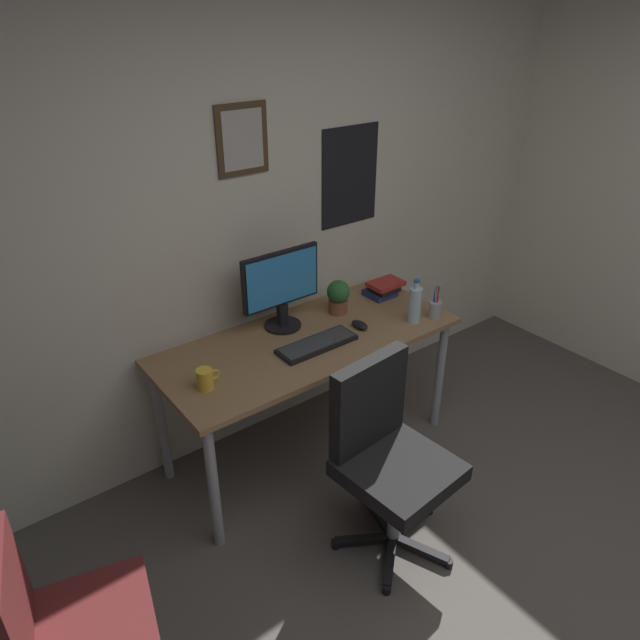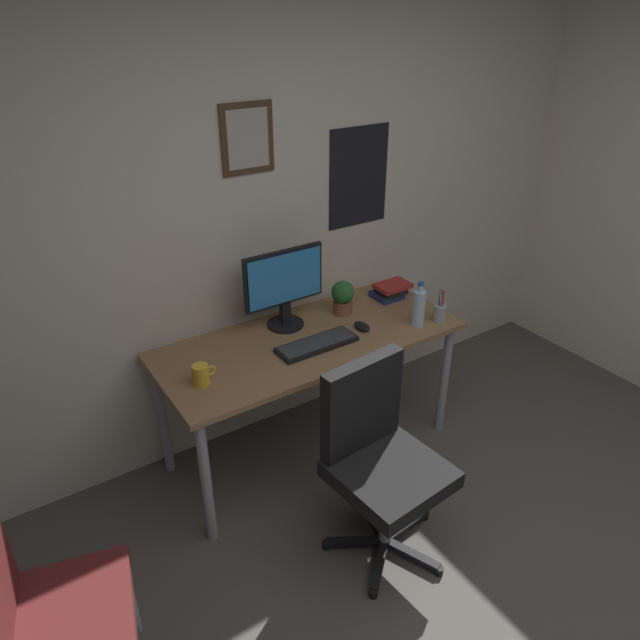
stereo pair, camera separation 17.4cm
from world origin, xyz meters
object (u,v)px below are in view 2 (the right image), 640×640
at_px(potted_plant, 343,296).
at_px(pen_cup, 440,312).
at_px(office_chair, 378,453).
at_px(computer_mouse, 362,326).
at_px(monitor, 284,285).
at_px(book_stack_left, 390,291).
at_px(coffee_mug_near, 201,375).
at_px(side_chair, 45,608).
at_px(water_bottle, 419,307).
at_px(keyboard, 317,344).

distance_m(potted_plant, pen_cup, 0.54).
height_order(office_chair, computer_mouse, office_chair).
relative_size(monitor, computer_mouse, 4.18).
bearing_deg(office_chair, book_stack_left, 48.69).
bearing_deg(coffee_mug_near, book_stack_left, 9.44).
relative_size(side_chair, pen_cup, 4.38).
bearing_deg(monitor, water_bottle, -32.84).
relative_size(coffee_mug_near, potted_plant, 0.58).
distance_m(side_chair, coffee_mug_near, 1.08).
relative_size(potted_plant, book_stack_left, 0.94).
bearing_deg(potted_plant, water_bottle, -51.72).
height_order(water_bottle, potted_plant, water_bottle).
distance_m(office_chair, pen_cup, 0.96).
xyz_separation_m(monitor, potted_plant, (0.34, -0.06, -0.13)).
distance_m(office_chair, water_bottle, 0.89).
bearing_deg(monitor, keyboard, -85.72).
relative_size(office_chair, book_stack_left, 4.57).
xyz_separation_m(keyboard, book_stack_left, (0.67, 0.23, 0.03)).
bearing_deg(office_chair, monitor, 86.54).
bearing_deg(potted_plant, book_stack_left, 0.27).
bearing_deg(water_bottle, book_stack_left, 76.43).
bearing_deg(computer_mouse, monitor, 140.19).
xyz_separation_m(office_chair, monitor, (0.05, 0.90, 0.46)).
bearing_deg(side_chair, office_chair, -1.43).
height_order(monitor, coffee_mug_near, monitor).
bearing_deg(side_chair, potted_plant, 24.19).
distance_m(potted_plant, book_stack_left, 0.35).
height_order(keyboard, water_bottle, water_bottle).
distance_m(monitor, pen_cup, 0.87).
height_order(computer_mouse, pen_cup, pen_cup).
bearing_deg(pen_cup, office_chair, -149.21).
bearing_deg(side_chair, monitor, 30.67).
bearing_deg(water_bottle, keyboard, 169.42).
xyz_separation_m(computer_mouse, coffee_mug_near, (-0.92, -0.00, 0.03)).
distance_m(side_chair, water_bottle, 2.15).
relative_size(side_chair, keyboard, 2.03).
bearing_deg(coffee_mug_near, monitor, 24.05).
relative_size(office_chair, pen_cup, 4.75).
bearing_deg(office_chair, water_bottle, 37.52).
distance_m(water_bottle, book_stack_left, 0.35).
bearing_deg(potted_plant, pen_cup, -43.85).
bearing_deg(side_chair, pen_cup, 11.20).
xyz_separation_m(water_bottle, book_stack_left, (0.08, 0.34, -0.06)).
bearing_deg(book_stack_left, keyboard, -161.14).
bearing_deg(office_chair, side_chair, 178.57).
relative_size(keyboard, pen_cup, 2.15).
distance_m(monitor, book_stack_left, 0.72).
height_order(potted_plant, pen_cup, pen_cup).
bearing_deg(office_chair, pen_cup, 30.79).
bearing_deg(potted_plant, keyboard, -144.81).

